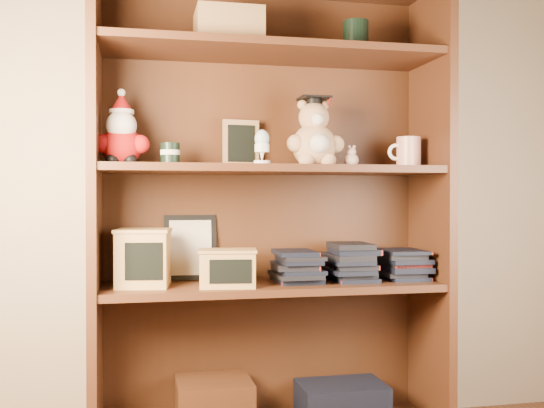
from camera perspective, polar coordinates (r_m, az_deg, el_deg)
The scene contains 16 objects.
bookcase at distance 2.22m, azimuth -0.34°, elevation -1.05°, with size 1.20×0.35×1.60m.
shelf_lower at distance 2.19m, azimuth 0.00°, elevation -7.41°, with size 1.14×0.33×0.02m.
shelf_upper at distance 2.17m, azimuth 0.00°, elevation 3.10°, with size 1.14×0.33×0.02m.
santa_plush at distance 2.13m, azimuth -13.34°, elevation 5.97°, with size 0.18×0.13×0.25m.
teachers_tin at distance 2.13m, azimuth -9.11°, elevation 4.48°, with size 0.07×0.07×0.07m.
chalkboard_plaque at distance 2.27m, azimuth -2.81°, elevation 5.35°, with size 0.13×0.08×0.17m.
egg_cup at distance 2.09m, azimuth -0.91°, elevation 5.24°, with size 0.05×0.05×0.12m.
grad_teddy_bear at distance 2.21m, azimuth 3.83°, elevation 5.82°, with size 0.20×0.17×0.25m.
pink_figurine at distance 2.25m, azimuth 7.13°, elevation 4.09°, with size 0.05×0.05×0.08m.
teacher_mug at distance 2.33m, azimuth 12.08°, elevation 4.56°, with size 0.12×0.09×0.11m.
certificate_frame at distance 2.28m, azimuth -7.32°, elevation -3.88°, with size 0.18×0.05×0.23m.
treats_box at distance 2.13m, azimuth -11.44°, elevation -4.71°, with size 0.20×0.20×0.19m.
pencils_box at distance 2.09m, azimuth -3.99°, elevation -5.72°, with size 0.20×0.16×0.12m.
book_stack_left at distance 2.20m, azimuth 2.30°, elevation -5.57°, with size 0.14×0.20×0.11m.
book_stack_mid at distance 2.26m, azimuth 7.01°, elevation -5.22°, with size 0.14×0.20×0.13m.
book_stack_right at distance 2.33m, azimuth 11.58°, elevation -5.25°, with size 0.14×0.20×0.11m.
Camera 1 is at (-0.59, -0.82, 0.84)m, focal length 42.00 mm.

